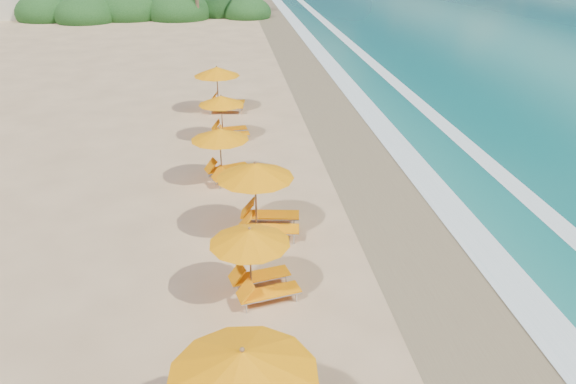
# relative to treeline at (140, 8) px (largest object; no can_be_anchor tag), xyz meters

# --- Properties ---
(ground) EXTENTS (160.00, 160.00, 0.00)m
(ground) POSITION_rel_treeline_xyz_m (9.94, -45.51, -1.00)
(ground) COLOR tan
(ground) RESTS_ON ground
(wet_sand) EXTENTS (4.00, 160.00, 0.01)m
(wet_sand) POSITION_rel_treeline_xyz_m (13.94, -45.51, -0.99)
(wet_sand) COLOR olive
(wet_sand) RESTS_ON ground
(surf_foam) EXTENTS (4.00, 160.00, 0.01)m
(surf_foam) POSITION_rel_treeline_xyz_m (16.64, -45.51, -0.97)
(surf_foam) COLOR white
(surf_foam) RESTS_ON ground
(station_2) EXTENTS (2.48, 2.39, 2.02)m
(station_2) POSITION_rel_treeline_xyz_m (8.74, -49.02, 0.14)
(station_2) COLOR olive
(station_2) RESTS_ON ground
(station_3) EXTENTS (2.74, 2.59, 2.34)m
(station_3) POSITION_rel_treeline_xyz_m (9.12, -45.76, 0.32)
(station_3) COLOR olive
(station_3) RESTS_ON ground
(station_4) EXTENTS (2.70, 2.65, 2.11)m
(station_4) POSITION_rel_treeline_xyz_m (8.08, -41.79, 0.19)
(station_4) COLOR olive
(station_4) RESTS_ON ground
(station_5) EXTENTS (2.31, 2.17, 2.01)m
(station_5) POSITION_rel_treeline_xyz_m (8.16, -37.19, 0.13)
(station_5) COLOR olive
(station_5) RESTS_ON ground
(station_6) EXTENTS (2.69, 2.54, 2.32)m
(station_6) POSITION_rel_treeline_xyz_m (8.01, -33.04, 0.30)
(station_6) COLOR olive
(station_6) RESTS_ON ground
(treeline) EXTENTS (25.80, 8.80, 9.74)m
(treeline) POSITION_rel_treeline_xyz_m (0.00, 0.00, 0.00)
(treeline) COLOR #163D14
(treeline) RESTS_ON ground
(beach_building) EXTENTS (7.00, 5.00, 2.80)m
(beach_building) POSITION_rel_treeline_xyz_m (-12.06, 2.49, 0.40)
(beach_building) COLOR beige
(beach_building) RESTS_ON ground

